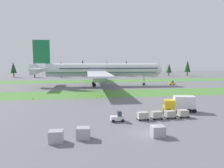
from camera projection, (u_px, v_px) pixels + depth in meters
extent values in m
plane|color=slate|center=(146.00, 133.00, 33.43)|extent=(400.00, 400.00, 0.00)
cube|color=#4C8438|center=(109.00, 94.00, 74.31)|extent=(320.00, 17.36, 0.01)
cube|color=#4C8438|center=(98.00, 81.00, 120.21)|extent=(320.00, 17.36, 0.01)
cylinder|color=silver|center=(103.00, 70.00, 96.47)|extent=(50.49, 7.65, 6.04)
sphere|color=silver|center=(155.00, 70.00, 99.51)|extent=(5.92, 5.92, 5.92)
cone|color=silver|center=(41.00, 69.00, 93.09)|extent=(8.77, 6.01, 5.74)
cube|color=#19703D|center=(103.00, 72.00, 96.59)|extent=(49.26, 7.73, 0.36)
cube|color=#283342|center=(109.00, 68.00, 96.76)|extent=(44.36, 7.52, 0.44)
cube|color=silver|center=(94.00, 70.00, 115.80)|extent=(9.06, 33.99, 0.54)
cylinder|color=#A3A3A8|center=(97.00, 74.00, 111.17)|extent=(5.01, 3.48, 3.32)
cube|color=silver|center=(98.00, 74.00, 76.54)|extent=(9.06, 33.99, 0.54)
cylinder|color=#A3A3A8|center=(101.00, 78.00, 81.89)|extent=(5.01, 3.48, 3.32)
cube|color=silver|center=(45.00, 68.00, 100.96)|extent=(4.86, 12.41, 0.38)
cube|color=silver|center=(38.00, 69.00, 85.28)|extent=(4.86, 12.41, 0.38)
cube|color=#19703D|center=(41.00, 52.00, 92.33)|extent=(7.20, 0.88, 10.27)
cylinder|color=#A3A3A8|center=(144.00, 78.00, 99.26)|extent=(0.44, 0.44, 5.90)
cylinder|color=black|center=(144.00, 84.00, 99.58)|extent=(1.21, 0.46, 1.20)
cylinder|color=#A3A3A8|center=(94.00, 77.00, 99.97)|extent=(0.44, 0.44, 5.65)
cylinder|color=black|center=(94.00, 83.00, 100.28)|extent=(1.72, 0.65, 1.70)
cylinder|color=#A3A3A8|center=(94.00, 79.00, 92.81)|extent=(0.44, 0.44, 5.65)
cylinder|color=black|center=(94.00, 85.00, 93.12)|extent=(1.72, 0.65, 1.70)
cube|color=silver|center=(117.00, 118.00, 39.83)|extent=(2.68, 1.46, 0.77)
cube|color=#283342|center=(119.00, 114.00, 39.82)|extent=(0.77, 1.13, 0.90)
cylinder|color=black|center=(113.00, 121.00, 39.14)|extent=(0.61, 0.24, 0.60)
cylinder|color=black|center=(112.00, 120.00, 40.21)|extent=(0.61, 0.24, 0.60)
cylinder|color=black|center=(123.00, 121.00, 39.53)|extent=(0.61, 0.24, 0.60)
cylinder|color=black|center=(121.00, 119.00, 40.60)|extent=(0.61, 0.24, 0.60)
cube|color=#A3A3A8|center=(143.00, 118.00, 40.94)|extent=(2.29, 1.63, 0.10)
cube|color=#ADA89E|center=(143.00, 115.00, 40.88)|extent=(2.01, 1.44, 1.10)
cylinder|color=black|center=(140.00, 120.00, 40.12)|extent=(0.41, 0.14, 0.40)
cylinder|color=black|center=(137.00, 118.00, 41.46)|extent=(0.41, 0.14, 0.40)
cylinder|color=black|center=(148.00, 120.00, 40.47)|extent=(0.41, 0.14, 0.40)
cylinder|color=black|center=(145.00, 118.00, 41.81)|extent=(0.41, 0.14, 0.40)
cube|color=#A3A3A8|center=(156.00, 117.00, 41.56)|extent=(2.29, 1.63, 0.10)
cube|color=#ADA89E|center=(156.00, 114.00, 41.50)|extent=(2.01, 1.44, 1.10)
cylinder|color=black|center=(154.00, 119.00, 40.74)|extent=(0.41, 0.14, 0.40)
cylinder|color=black|center=(151.00, 117.00, 42.08)|extent=(0.41, 0.14, 0.40)
cylinder|color=black|center=(162.00, 119.00, 41.09)|extent=(0.41, 0.14, 0.40)
cylinder|color=black|center=(159.00, 117.00, 42.43)|extent=(0.41, 0.14, 0.40)
cube|color=#A3A3A8|center=(170.00, 116.00, 42.18)|extent=(2.29, 1.63, 0.10)
cube|color=#ADA89E|center=(170.00, 113.00, 42.11)|extent=(2.01, 1.44, 1.10)
cylinder|color=black|center=(168.00, 118.00, 41.35)|extent=(0.41, 0.14, 0.40)
cylinder|color=black|center=(164.00, 117.00, 42.69)|extent=(0.41, 0.14, 0.40)
cylinder|color=black|center=(175.00, 118.00, 41.71)|extent=(0.41, 0.14, 0.40)
cylinder|color=black|center=(172.00, 116.00, 43.05)|extent=(0.41, 0.14, 0.40)
cube|color=#A3A3A8|center=(183.00, 115.00, 42.80)|extent=(2.29, 1.63, 0.10)
cube|color=#ADA89E|center=(183.00, 113.00, 42.73)|extent=(2.01, 1.44, 1.10)
cylinder|color=black|center=(181.00, 118.00, 41.97)|extent=(0.41, 0.14, 0.40)
cylinder|color=black|center=(177.00, 116.00, 43.31)|extent=(0.41, 0.14, 0.40)
cylinder|color=black|center=(188.00, 117.00, 42.33)|extent=(0.41, 0.14, 0.40)
cylinder|color=black|center=(185.00, 115.00, 43.67)|extent=(0.41, 0.14, 0.40)
cube|color=yellow|center=(169.00, 105.00, 47.82)|extent=(2.68, 2.75, 2.20)
cube|color=#283342|center=(164.00, 103.00, 47.86)|extent=(0.56, 2.03, 0.97)
cube|color=silver|center=(184.00, 102.00, 47.48)|extent=(4.91, 3.28, 2.80)
cylinder|color=black|center=(169.00, 110.00, 46.97)|extent=(1.00, 0.52, 0.96)
cylinder|color=black|center=(167.00, 108.00, 48.95)|extent=(1.00, 0.52, 0.96)
cylinder|color=black|center=(189.00, 111.00, 46.61)|extent=(1.00, 0.52, 0.96)
cylinder|color=black|center=(187.00, 109.00, 48.59)|extent=(1.00, 0.52, 0.96)
cylinder|color=black|center=(194.00, 111.00, 46.52)|extent=(1.00, 0.52, 0.96)
cylinder|color=black|center=(192.00, 109.00, 48.50)|extent=(1.00, 0.52, 0.96)
cube|color=yellow|center=(172.00, 83.00, 101.24)|extent=(2.64, 1.38, 0.77)
cube|color=#283342|center=(173.00, 82.00, 101.20)|extent=(0.73, 1.11, 0.90)
cylinder|color=black|center=(170.00, 84.00, 100.63)|extent=(0.61, 0.22, 0.60)
cylinder|color=black|center=(169.00, 84.00, 101.72)|extent=(0.61, 0.22, 0.60)
cylinder|color=black|center=(174.00, 84.00, 100.85)|extent=(0.61, 0.22, 0.60)
cylinder|color=black|center=(173.00, 84.00, 101.94)|extent=(0.61, 0.22, 0.60)
cylinder|color=black|center=(163.00, 113.00, 44.54)|extent=(0.18, 0.18, 0.85)
cylinder|color=black|center=(164.00, 113.00, 44.75)|extent=(0.18, 0.18, 0.85)
cylinder|color=orange|center=(164.00, 110.00, 44.56)|extent=(0.36, 0.36, 0.62)
sphere|color=tan|center=(164.00, 108.00, 44.51)|extent=(0.24, 0.24, 0.24)
cylinder|color=orange|center=(164.00, 110.00, 44.35)|extent=(0.10, 0.10, 0.58)
cylinder|color=orange|center=(164.00, 110.00, 44.79)|extent=(0.10, 0.10, 0.58)
cube|color=#A3A3A8|center=(56.00, 136.00, 29.59)|extent=(2.05, 1.66, 1.72)
cube|color=#A3A3A8|center=(83.00, 133.00, 30.98)|extent=(2.19, 1.84, 1.73)
cube|color=#A3A3A8|center=(158.00, 131.00, 31.89)|extent=(2.04, 1.65, 1.66)
cone|color=orange|center=(33.00, 98.00, 62.87)|extent=(0.44, 0.44, 0.57)
cone|color=orange|center=(101.00, 96.00, 68.12)|extent=(0.44, 0.44, 0.56)
cone|color=orange|center=(97.00, 97.00, 65.73)|extent=(0.44, 0.44, 0.45)
cylinder|color=#4C3823|center=(14.00, 75.00, 147.09)|extent=(0.70, 0.70, 3.07)
cone|color=#1E4223|center=(13.00, 67.00, 146.50)|extent=(4.09, 4.09, 7.80)
cylinder|color=#4C3823|center=(35.00, 75.00, 146.77)|extent=(0.70, 0.70, 2.84)
cone|color=#1E4223|center=(34.00, 68.00, 146.20)|extent=(5.64, 5.64, 7.62)
cylinder|color=#4C3823|center=(61.00, 75.00, 146.86)|extent=(0.70, 0.70, 2.76)
cone|color=#1E4223|center=(61.00, 67.00, 146.25)|extent=(4.76, 4.76, 8.52)
cylinder|color=#4C3823|center=(83.00, 75.00, 149.20)|extent=(0.70, 0.70, 3.70)
cone|color=#1E4223|center=(83.00, 66.00, 148.53)|extent=(4.49, 4.49, 8.63)
cylinder|color=#4C3823|center=(107.00, 75.00, 155.24)|extent=(0.70, 0.70, 2.84)
cone|color=#1E4223|center=(107.00, 67.00, 154.60)|extent=(3.71, 3.71, 8.86)
cylinder|color=#4C3823|center=(126.00, 74.00, 156.55)|extent=(0.70, 0.70, 3.49)
cone|color=#1E4223|center=(126.00, 66.00, 155.91)|extent=(5.42, 5.42, 8.29)
cylinder|color=#4C3823|center=(146.00, 74.00, 157.36)|extent=(0.70, 0.70, 3.77)
cone|color=#1E4223|center=(146.00, 67.00, 156.81)|extent=(6.17, 6.17, 6.25)
cylinder|color=#4C3823|center=(169.00, 74.00, 161.65)|extent=(0.70, 0.70, 2.53)
cone|color=#1E4223|center=(169.00, 68.00, 161.14)|extent=(4.31, 4.31, 6.95)
cylinder|color=#4C3823|center=(187.00, 74.00, 161.95)|extent=(0.70, 0.70, 3.08)
cone|color=#1E4223|center=(188.00, 66.00, 161.29)|extent=(4.58, 4.58, 8.98)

